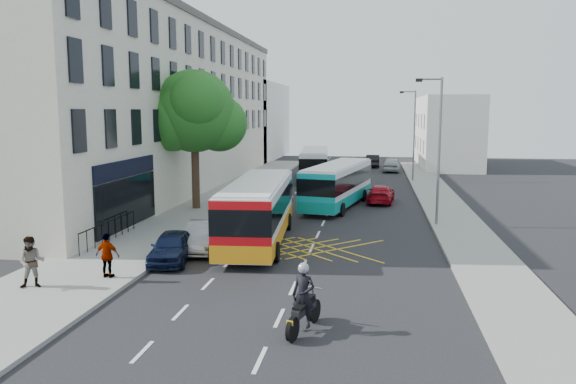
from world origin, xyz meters
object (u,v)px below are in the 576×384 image
at_px(parked_car_silver, 203,236).
at_px(street_tree, 194,112).
at_px(distant_car_silver, 391,165).
at_px(lamp_near, 438,143).
at_px(parked_car_blue, 172,247).
at_px(red_hatchback, 381,194).
at_px(bus_mid, 338,184).
at_px(pedestrian_near, 32,262).
at_px(bus_far, 315,164).
at_px(pedestrian_far, 108,256).
at_px(distant_car_grey, 355,165).
at_px(bus_near, 258,210).
at_px(lamp_far, 413,131).
at_px(distant_car_dark, 373,161).
at_px(motorbike, 304,299).

bearing_deg(parked_car_silver, street_tree, 105.21).
bearing_deg(distant_car_silver, lamp_near, 95.76).
bearing_deg(parked_car_blue, street_tree, 95.63).
height_order(parked_car_blue, red_hatchback, parked_car_blue).
bearing_deg(bus_mid, pedestrian_near, -104.66).
bearing_deg(bus_far, pedestrian_far, -102.39).
bearing_deg(distant_car_grey, bus_near, -96.90).
bearing_deg(parked_car_silver, red_hatchback, 56.88).
distance_m(street_tree, red_hatchback, 13.99).
bearing_deg(parked_car_silver, distant_car_silver, 70.68).
relative_size(lamp_far, bus_mid, 0.76).
bearing_deg(street_tree, bus_far, 70.70).
bearing_deg(red_hatchback, lamp_far, -98.39).
relative_size(bus_near, pedestrian_far, 6.49).
bearing_deg(distant_car_silver, parked_car_silver, 77.66).
bearing_deg(bus_far, bus_near, -94.81).
xyz_separation_m(street_tree, distant_car_silver, (13.12, 25.57, -5.55)).
bearing_deg(bus_mid, parked_car_silver, -101.11).
height_order(parked_car_silver, red_hatchback, parked_car_silver).
xyz_separation_m(lamp_near, pedestrian_near, (-15.28, -13.78, -3.54)).
bearing_deg(distant_car_silver, street_tree, 65.42).
bearing_deg(lamp_near, distant_car_dark, 96.06).
height_order(distant_car_silver, pedestrian_near, pedestrian_near).
bearing_deg(bus_mid, bus_near, -94.81).
height_order(lamp_near, red_hatchback, lamp_near).
height_order(street_tree, bus_mid, street_tree).
xyz_separation_m(lamp_far, bus_far, (-8.81, -0.19, -3.10)).
bearing_deg(distant_car_dark, lamp_near, 96.46).
xyz_separation_m(bus_far, red_hatchback, (5.93, -11.98, -0.90)).
bearing_deg(parked_car_blue, lamp_far, 60.23).
bearing_deg(pedestrian_far, bus_near, -113.97).
distance_m(bus_near, distant_car_silver, 34.46).
bearing_deg(distant_car_grey, parked_car_blue, -100.57).
height_order(parked_car_blue, parked_car_silver, parked_car_silver).
bearing_deg(distant_car_dark, bus_mid, 85.79).
height_order(bus_mid, parked_car_silver, bus_mid).
bearing_deg(motorbike, parked_car_silver, 139.37).
relative_size(distant_car_grey, distant_car_dark, 1.14).
height_order(bus_near, distant_car_grey, bus_near).
relative_size(motorbike, red_hatchback, 0.53).
distance_m(distant_car_silver, distant_car_dark, 5.13).
distance_m(bus_far, pedestrian_near, 34.21).
distance_m(parked_car_silver, pedestrian_near, 7.84).
bearing_deg(distant_car_dark, motorbike, 88.32).
relative_size(parked_car_blue, parked_car_silver, 0.95).
relative_size(parked_car_blue, pedestrian_far, 2.27).
xyz_separation_m(lamp_far, motorbike, (-5.32, -35.94, -3.65)).
height_order(bus_near, bus_mid, bus_near).
height_order(motorbike, red_hatchback, motorbike).
bearing_deg(motorbike, street_tree, 132.42).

